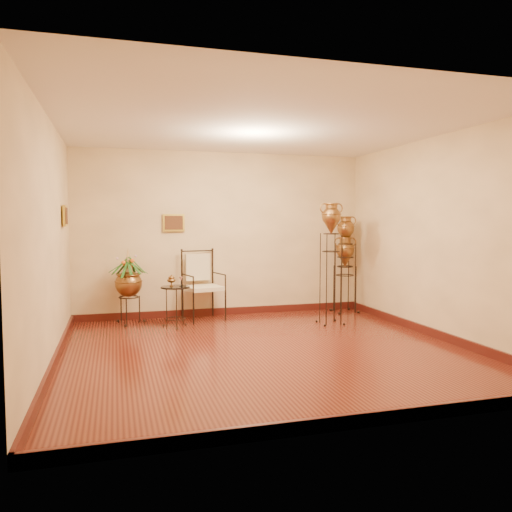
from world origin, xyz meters
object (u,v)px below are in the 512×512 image
object	(u,v)px
amphora_tall	(331,262)
armchair	(203,285)
planter_urn	(129,280)
side_table	(175,306)
amphora_mid	(345,263)

from	to	relation	value
amphora_tall	armchair	distance (m)	2.11
planter_urn	amphora_tall	bearing A→B (deg)	-15.84
planter_urn	side_table	bearing A→B (deg)	-33.77
amphora_mid	side_table	bearing A→B (deg)	-171.61
amphora_tall	planter_urn	world-z (taller)	amphora_tall
amphora_mid	side_table	distance (m)	3.16
planter_urn	armchair	world-z (taller)	planter_urn
amphora_mid	planter_urn	world-z (taller)	amphora_mid
amphora_mid	armchair	size ratio (longest dim) A/B	1.51
amphora_tall	amphora_mid	size ratio (longest dim) A/B	1.11
planter_urn	side_table	distance (m)	0.89
armchair	side_table	bearing A→B (deg)	-151.54
amphora_tall	planter_urn	size ratio (longest dim) A/B	1.56
amphora_tall	amphora_mid	world-z (taller)	amphora_tall
armchair	planter_urn	bearing A→B (deg)	167.22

